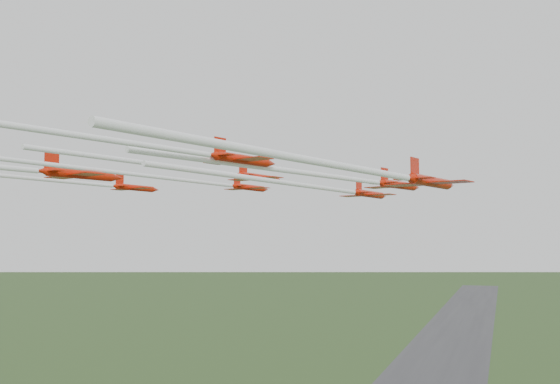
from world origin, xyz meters
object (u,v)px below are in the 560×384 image
(jet_row3_mid, at_px, (218,172))
(jet_row4_left, at_px, (1,167))
(jet_row3_right, at_px, (384,174))
(jet_row2_left, at_px, (192,181))
(jet_row4_right, at_px, (115,141))
(jet_row2_right, at_px, (351,179))
(jet_row3_left, at_px, (36,179))
(jet_lead, at_px, (329,189))

(jet_row3_mid, distance_m, jet_row4_left, 26.21)
(jet_row3_right, bearing_deg, jet_row2_left, 163.22)
(jet_row2_left, relative_size, jet_row4_right, 0.94)
(jet_row2_left, bearing_deg, jet_row3_mid, -29.65)
(jet_row4_left, relative_size, jet_row4_right, 0.84)
(jet_row4_right, bearing_deg, jet_row2_right, 90.61)
(jet_row3_left, distance_m, jet_row4_left, 14.32)
(jet_row2_left, bearing_deg, jet_row2_right, 10.71)
(jet_row3_mid, height_order, jet_row4_left, jet_row3_mid)
(jet_lead, relative_size, jet_row2_right, 1.14)
(jet_row3_mid, bearing_deg, jet_row4_right, -65.24)
(jet_row2_left, distance_m, jet_row4_left, 27.67)
(jet_row3_mid, xyz_separation_m, jet_row4_left, (-19.57, -17.42, -0.49))
(jet_lead, bearing_deg, jet_row2_left, -132.54)
(jet_lead, xyz_separation_m, jet_row4_left, (-29.66, -36.52, 0.47))
(jet_lead, height_order, jet_row4_right, jet_row4_right)
(jet_row3_mid, bearing_deg, jet_row4_left, -121.82)
(jet_row2_left, distance_m, jet_row3_right, 39.65)
(jet_lead, relative_size, jet_row4_left, 1.21)
(jet_row2_right, bearing_deg, jet_row3_right, -47.63)
(jet_row2_left, height_order, jet_row4_left, jet_row4_left)
(jet_row2_right, relative_size, jet_row4_right, 0.89)
(jet_lead, distance_m, jet_row3_right, 37.02)
(jet_row4_left, bearing_deg, jet_row3_right, 23.15)
(jet_row3_right, bearing_deg, jet_row2_right, 129.12)
(jet_row3_right, bearing_deg, jet_lead, 131.19)
(jet_row3_right, xyz_separation_m, jet_row4_left, (-44.31, -2.56, 2.10))
(jet_row2_right, bearing_deg, jet_lead, 137.58)
(jet_row2_right, height_order, jet_row3_left, jet_row3_left)
(jet_row3_left, xyz_separation_m, jet_row3_right, (50.59, -10.31, -2.18))
(jet_row3_left, bearing_deg, jet_row4_left, -49.52)
(jet_row3_left, distance_m, jet_row3_right, 51.67)
(jet_row3_mid, bearing_deg, jet_row2_right, 36.20)
(jet_row2_right, xyz_separation_m, jet_row3_mid, (-16.63, -5.96, 0.88))
(jet_row4_left, bearing_deg, jet_row3_left, 135.85)
(jet_row2_right, xyz_separation_m, jet_row3_left, (-42.48, -10.51, 0.47))
(jet_row4_left, bearing_deg, jet_row3_mid, 61.53)
(jet_lead, distance_m, jet_row4_left, 47.04)
(jet_row2_right, bearing_deg, jet_row3_mid, -139.20)
(jet_lead, bearing_deg, jet_row3_right, -51.84)
(jet_lead, xyz_separation_m, jet_row2_right, (6.54, -13.13, 0.08))
(jet_row4_left, bearing_deg, jet_row2_right, 52.71)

